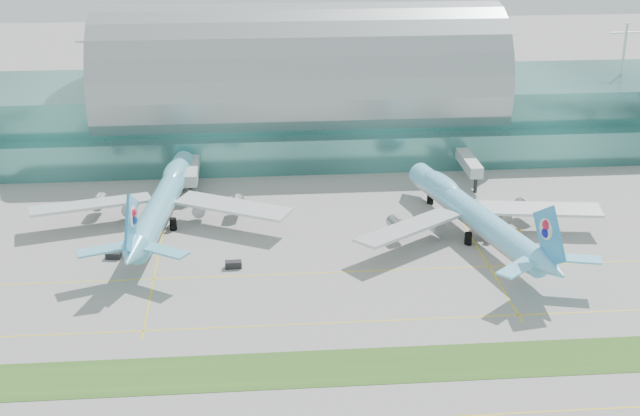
{
  "coord_description": "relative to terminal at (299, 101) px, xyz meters",
  "views": [
    {
      "loc": [
        -15.92,
        -132.0,
        84.67
      ],
      "look_at": [
        0.0,
        55.0,
        9.0
      ],
      "focal_mm": 50.0,
      "sensor_mm": 36.0,
      "label": 1
    }
  ],
  "objects": [
    {
      "name": "ground",
      "position": [
        -0.01,
        -128.79,
        -14.23
      ],
      "size": [
        700.0,
        700.0,
        0.0
      ],
      "primitive_type": "plane",
      "color": "gray",
      "rests_on": "ground"
    },
    {
      "name": "terminal",
      "position": [
        0.0,
        0.0,
        0.0
      ],
      "size": [
        340.0,
        69.1,
        36.0
      ],
      "color": "#3D7A75",
      "rests_on": "ground"
    },
    {
      "name": "grass_strip_far",
      "position": [
        -0.01,
        -126.79,
        -14.19
      ],
      "size": [
        420.0,
        12.0,
        0.08
      ],
      "primitive_type": "cube",
      "color": "#2D591E",
      "rests_on": "ground"
    },
    {
      "name": "taxiline_c",
      "position": [
        -0.01,
        -110.79,
        -14.22
      ],
      "size": [
        420.0,
        0.35,
        0.01
      ],
      "primitive_type": "cube",
      "color": "yellow",
      "rests_on": "ground"
    },
    {
      "name": "taxiline_d",
      "position": [
        -0.01,
        -88.79,
        -14.22
      ],
      "size": [
        420.0,
        0.35,
        0.01
      ],
      "primitive_type": "cube",
      "color": "yellow",
      "rests_on": "ground"
    },
    {
      "name": "airliner_b",
      "position": [
        -36.73,
        -57.85,
        -8.1
      ],
      "size": [
        63.22,
        72.21,
        19.88
      ],
      "rotation": [
        0.0,
        0.0,
        -0.12
      ],
      "color": "#64C1DD",
      "rests_on": "ground"
    },
    {
      "name": "airliner_c",
      "position": [
        35.81,
        -72.03,
        -8.14
      ],
      "size": [
        61.32,
        70.78,
        19.74
      ],
      "rotation": [
        0.0,
        0.0,
        0.25
      ],
      "color": "#71CEF8",
      "rests_on": "ground"
    },
    {
      "name": "gse_c",
      "position": [
        -46.54,
        -77.48,
        -13.5
      ],
      "size": [
        3.63,
        2.56,
        1.45
      ],
      "primitive_type": "cube",
      "rotation": [
        0.0,
        0.0,
        -0.17
      ],
      "color": "black",
      "rests_on": "ground"
    },
    {
      "name": "gse_d",
      "position": [
        -19.89,
        -84.7,
        -13.45
      ],
      "size": [
        3.67,
        1.95,
        1.55
      ],
      "primitive_type": "cube",
      "rotation": [
        0.0,
        0.0,
        0.03
      ],
      "color": "black",
      "rests_on": "ground"
    },
    {
      "name": "gse_e",
      "position": [
        45.79,
        -73.35,
        -13.45
      ],
      "size": [
        3.47,
        2.43,
        1.55
      ],
      "primitive_type": "cube",
      "rotation": [
        0.0,
        0.0,
        0.17
      ],
      "color": "orange",
      "rests_on": "ground"
    },
    {
      "name": "gse_f",
      "position": [
        48.11,
        -85.83,
        -13.52
      ],
      "size": [
        3.63,
        2.43,
        1.41
      ],
      "primitive_type": "cube",
      "rotation": [
        0.0,
        0.0,
        -0.26
      ],
      "color": "black",
      "rests_on": "ground"
    }
  ]
}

